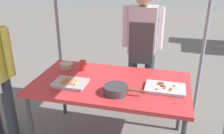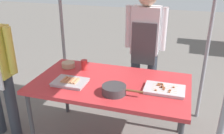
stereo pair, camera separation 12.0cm
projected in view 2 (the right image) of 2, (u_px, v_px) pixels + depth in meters
name	position (u px, v px, depth m)	size (l,w,h in m)	color
stall_table	(111.00, 87.00, 2.53)	(1.60, 0.90, 0.75)	#C63338
tray_grilled_sausages	(70.00, 82.00, 2.47)	(0.34, 0.25, 0.05)	#ADADB2
tray_meat_skewers	(164.00, 90.00, 2.33)	(0.38, 0.25, 0.04)	silver
cooking_wok	(114.00, 89.00, 2.27)	(0.39, 0.23, 0.08)	#38383A
condiment_bowl	(68.00, 65.00, 2.86)	(0.15, 0.15, 0.06)	#BFB28C
drink_cup_near_edge	(84.00, 65.00, 2.78)	(0.07, 0.07, 0.12)	red
vendor_woman	(145.00, 42.00, 3.06)	(0.52, 0.23, 1.63)	#333842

